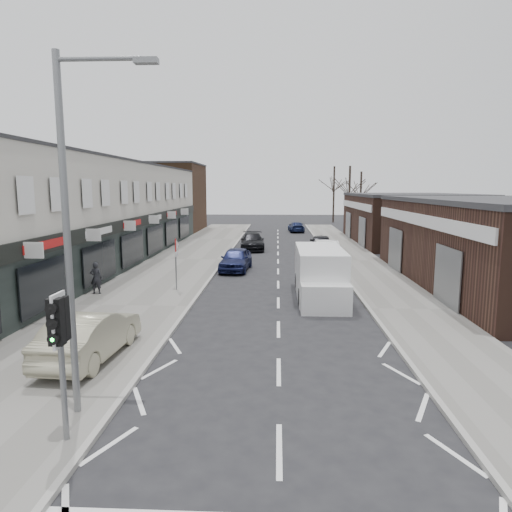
# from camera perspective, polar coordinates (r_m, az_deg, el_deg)

# --- Properties ---
(ground) EXTENTS (160.00, 160.00, 0.00)m
(ground) POSITION_cam_1_polar(r_m,az_deg,el_deg) (11.82, 2.88, -17.98)
(ground) COLOR black
(ground) RESTS_ON ground
(pavement_left) EXTENTS (5.50, 64.00, 0.12)m
(pavement_left) POSITION_cam_1_polar(r_m,az_deg,el_deg) (33.66, -8.79, -0.48)
(pavement_left) COLOR slate
(pavement_left) RESTS_ON ground
(pavement_right) EXTENTS (3.50, 64.00, 0.12)m
(pavement_right) POSITION_cam_1_polar(r_m,az_deg,el_deg) (33.50, 12.65, -0.63)
(pavement_right) COLOR slate
(pavement_right) RESTS_ON ground
(shop_terrace_left) EXTENTS (8.00, 41.00, 7.10)m
(shop_terrace_left) POSITION_cam_1_polar(r_m,az_deg,el_deg) (32.99, -21.43, 4.95)
(shop_terrace_left) COLOR beige
(shop_terrace_left) RESTS_ON ground
(brick_block_far) EXTENTS (8.00, 10.00, 8.00)m
(brick_block_far) POSITION_cam_1_polar(r_m,az_deg,el_deg) (57.19, -10.98, 7.10)
(brick_block_far) COLOR #47301E
(brick_block_far) RESTS_ON ground
(right_unit_far) EXTENTS (10.00, 16.00, 4.50)m
(right_unit_far) POSITION_cam_1_polar(r_m,az_deg,el_deg) (46.42, 18.45, 4.36)
(right_unit_far) COLOR #3D251B
(right_unit_far) RESTS_ON ground
(tree_far_a) EXTENTS (3.60, 3.60, 8.00)m
(tree_far_a) POSITION_cam_1_polar(r_m,az_deg,el_deg) (59.51, 11.46, 3.28)
(tree_far_a) COLOR #382D26
(tree_far_a) RESTS_ON ground
(tree_far_b) EXTENTS (3.60, 3.60, 7.50)m
(tree_far_b) POSITION_cam_1_polar(r_m,az_deg,el_deg) (65.82, 12.83, 3.72)
(tree_far_b) COLOR #382D26
(tree_far_b) RESTS_ON ground
(tree_far_c) EXTENTS (3.60, 3.60, 8.50)m
(tree_far_c) POSITION_cam_1_polar(r_m,az_deg,el_deg) (71.29, 9.61, 4.17)
(tree_far_c) COLOR #382D26
(tree_far_c) RESTS_ON ground
(traffic_light) EXTENTS (0.28, 0.60, 3.10)m
(traffic_light) POSITION_cam_1_polar(r_m,az_deg,el_deg) (10.01, -23.36, -8.78)
(traffic_light) COLOR slate
(traffic_light) RESTS_ON pavement_left
(street_lamp) EXTENTS (2.23, 0.22, 8.00)m
(street_lamp) POSITION_cam_1_polar(r_m,az_deg,el_deg) (10.77, -21.83, 4.43)
(street_lamp) COLOR slate
(street_lamp) RESTS_ON pavement_left
(warning_sign) EXTENTS (0.12, 0.80, 2.70)m
(warning_sign) POSITION_cam_1_polar(r_m,az_deg,el_deg) (23.35, -9.93, 0.84)
(warning_sign) COLOR slate
(warning_sign) RESTS_ON pavement_left
(white_van) EXTENTS (2.20, 6.14, 2.39)m
(white_van) POSITION_cam_1_polar(r_m,az_deg,el_deg) (22.14, 8.01, -2.34)
(white_van) COLOR white
(white_van) RESTS_ON ground
(sedan_on_pavement) EXTENTS (1.83, 4.53, 1.46)m
(sedan_on_pavement) POSITION_cam_1_polar(r_m,az_deg,el_deg) (14.91, -20.01, -9.26)
(sedan_on_pavement) COLOR #A39F83
(sedan_on_pavement) RESTS_ON pavement_left
(pedestrian) EXTENTS (0.57, 0.38, 1.56)m
(pedestrian) POSITION_cam_1_polar(r_m,az_deg,el_deg) (23.67, -19.36, -2.60)
(pedestrian) COLOR black
(pedestrian) RESTS_ON pavement_left
(parked_car_left_a) EXTENTS (2.06, 4.42, 1.47)m
(parked_car_left_a) POSITION_cam_1_polar(r_m,az_deg,el_deg) (29.29, -2.55, -0.40)
(parked_car_left_a) COLOR #161C45
(parked_car_left_a) RESTS_ON ground
(parked_car_left_b) EXTENTS (2.28, 5.01, 1.42)m
(parked_car_left_b) POSITION_cam_1_polar(r_m,az_deg,el_deg) (39.15, -0.45, 1.84)
(parked_car_left_b) COLOR black
(parked_car_left_b) RESTS_ON ground
(parked_car_right_a) EXTENTS (1.65, 4.63, 1.52)m
(parked_car_right_a) POSITION_cam_1_polar(r_m,az_deg,el_deg) (33.85, 8.71, 0.77)
(parked_car_right_a) COLOR silver
(parked_car_right_a) RESTS_ON ground
(parked_car_right_b) EXTENTS (2.16, 4.63, 1.53)m
(parked_car_right_b) POSITION_cam_1_polar(r_m,az_deg,el_deg) (37.48, 8.13, 1.54)
(parked_car_right_b) COLOR black
(parked_car_right_b) RESTS_ON ground
(parked_car_right_c) EXTENTS (2.01, 4.31, 1.22)m
(parked_car_right_c) POSITION_cam_1_polar(r_m,az_deg,el_deg) (55.16, 5.04, 3.65)
(parked_car_right_c) COLOR #151E44
(parked_car_right_c) RESTS_ON ground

